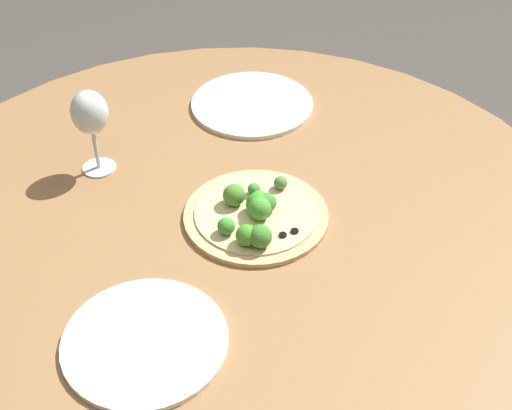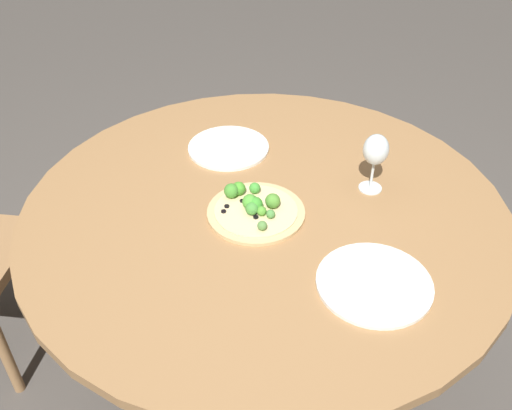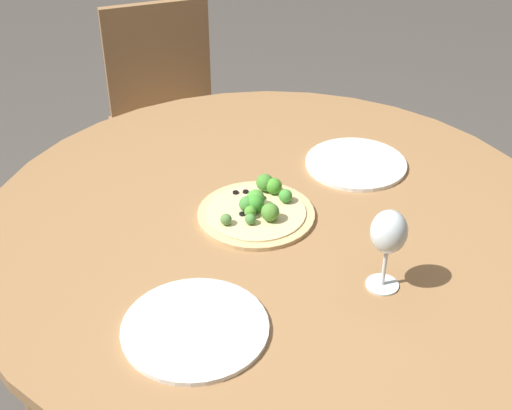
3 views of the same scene
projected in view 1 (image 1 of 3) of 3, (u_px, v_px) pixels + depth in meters
The scene contains 5 objects.
dining_table at pixel (234, 245), 1.33m from camera, with size 1.33×1.33×0.75m.
pizza at pixel (255, 214), 1.28m from camera, with size 0.26×0.26×0.06m.
wine_glass at pixel (90, 115), 1.33m from camera, with size 0.07×0.07×0.18m.
plate_near at pixel (145, 341), 1.07m from camera, with size 0.25×0.25×0.01m.
plate_far at pixel (252, 104), 1.58m from camera, with size 0.27×0.27×0.01m.
Camera 1 is at (0.97, 0.10, 1.60)m, focal length 50.00 mm.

